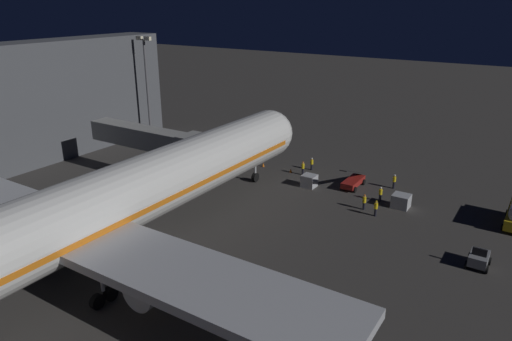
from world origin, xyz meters
TOP-DOWN VIEW (x-y plane):
  - ground_plane at (0.00, 0.00)m, footprint 320.00×320.00m
  - airliner_at_gate at (0.00, 8.68)m, footprint 48.87×71.69m
  - jet_bridge at (10.16, -13.28)m, footprint 18.48×3.40m
  - apron_floodlight_mast at (25.50, -27.31)m, footprint 2.90×0.50m
  - pushback_tug at (-27.56, -13.42)m, footprint 1.86×2.38m
  - belt_loader at (-11.30, -25.10)m, footprint 1.96×7.34m
  - baggage_container_near_belt at (-18.14, -22.22)m, footprint 1.88×1.81m
  - baggage_container_mid_row at (-6.63, -22.24)m, footprint 1.70×1.66m
  - ground_crew_near_nose_gear at (-15.75, -27.40)m, footprint 0.40×0.40m
  - ground_crew_by_belt_loader at (-15.62, -22.61)m, footprint 0.40×0.40m
  - ground_crew_marshaller_fwd at (-14.85, -19.42)m, footprint 0.40×0.40m
  - ground_crew_under_port_wing at (-4.01, -25.60)m, footprint 0.40×0.40m
  - ground_crew_by_tug at (-4.15, -27.98)m, footprint 0.40×0.40m
  - ground_crew_walking_aft at (-16.50, -18.49)m, footprint 0.40×0.40m
  - traffic_cone_nose_port at (-2.20, -25.57)m, footprint 0.36×0.36m
  - traffic_cone_nose_starboard at (2.20, -25.57)m, footprint 0.36×0.36m

SIDE VIEW (x-z plane):
  - ground_plane at x=0.00m, z-range 0.00..0.00m
  - traffic_cone_nose_port at x=-2.20m, z-range 0.00..0.55m
  - traffic_cone_nose_starboard at x=2.20m, z-range 0.00..0.55m
  - baggage_container_near_belt at x=-18.14m, z-range 0.00..1.53m
  - pushback_tug at x=-27.56m, z-range -0.20..1.75m
  - baggage_container_mid_row at x=-6.63m, z-range 0.00..1.56m
  - belt_loader at x=-11.30m, z-range -0.82..2.51m
  - ground_crew_by_tug at x=-4.15m, z-range 0.09..1.85m
  - ground_crew_by_belt_loader at x=-15.62m, z-range 0.09..1.89m
  - ground_crew_marshaller_fwd at x=-14.85m, z-range 0.09..1.91m
  - ground_crew_walking_aft at x=-16.50m, z-range 0.09..1.92m
  - ground_crew_near_nose_gear at x=-15.75m, z-range 0.10..1.95m
  - ground_crew_under_port_wing at x=-4.01m, z-range 0.10..1.96m
  - airliner_at_gate at x=0.00m, z-range -4.74..15.90m
  - jet_bridge at x=10.16m, z-range 2.05..9.21m
  - apron_floodlight_mast at x=25.50m, z-range 1.42..18.10m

